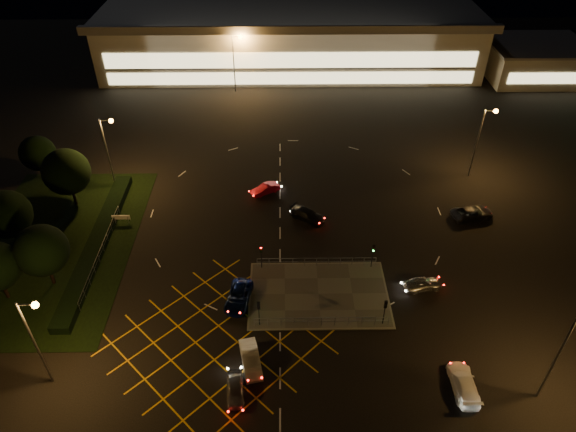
{
  "coord_description": "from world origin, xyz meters",
  "views": [
    {
      "loc": [
        -1.64,
        -38.84,
        39.16
      ],
      "look_at": [
        -1.04,
        8.71,
        2.0
      ],
      "focal_mm": 32.0,
      "sensor_mm": 36.0,
      "label": 1
    }
  ],
  "objects_px": {
    "car_near_silver": "(235,389)",
    "car_right_silver": "(423,284)",
    "car_circ_red": "(265,189)",
    "car_left_blue": "(239,297)",
    "signal_se": "(385,308)",
    "car_far_dkgrey": "(307,215)",
    "signal_nw": "(261,252)",
    "signal_sw": "(259,309)",
    "signal_ne": "(373,251)",
    "car_east_grey": "(472,213)",
    "car_approach_white": "(464,384)",
    "car_queue_white": "(251,359)"
  },
  "relations": [
    {
      "from": "signal_nw",
      "to": "car_queue_white",
      "type": "bearing_deg",
      "value": -92.91
    },
    {
      "from": "car_near_silver",
      "to": "car_right_silver",
      "type": "relative_size",
      "value": 0.92
    },
    {
      "from": "signal_nw",
      "to": "signal_ne",
      "type": "bearing_deg",
      "value": 0.0
    },
    {
      "from": "car_right_silver",
      "to": "car_circ_red",
      "type": "xyz_separation_m",
      "value": [
        -16.79,
        17.5,
        -0.06
      ]
    },
    {
      "from": "car_right_silver",
      "to": "car_far_dkgrey",
      "type": "bearing_deg",
      "value": 33.66
    },
    {
      "from": "car_far_dkgrey",
      "to": "car_east_grey",
      "type": "relative_size",
      "value": 0.89
    },
    {
      "from": "signal_se",
      "to": "car_far_dkgrey",
      "type": "height_order",
      "value": "signal_se"
    },
    {
      "from": "signal_sw",
      "to": "signal_ne",
      "type": "bearing_deg",
      "value": -146.35
    },
    {
      "from": "car_east_grey",
      "to": "car_approach_white",
      "type": "distance_m",
      "value": 25.16
    },
    {
      "from": "car_queue_white",
      "to": "signal_nw",
      "type": "bearing_deg",
      "value": 74.72
    },
    {
      "from": "car_queue_white",
      "to": "car_near_silver",
      "type": "bearing_deg",
      "value": -124.69
    },
    {
      "from": "car_near_silver",
      "to": "car_circ_red",
      "type": "bearing_deg",
      "value": 81.02
    },
    {
      "from": "car_queue_white",
      "to": "car_east_grey",
      "type": "bearing_deg",
      "value": 26.5
    },
    {
      "from": "signal_sw",
      "to": "signal_ne",
      "type": "height_order",
      "value": "same"
    },
    {
      "from": "signal_sw",
      "to": "car_far_dkgrey",
      "type": "relative_size",
      "value": 0.69
    },
    {
      "from": "signal_ne",
      "to": "car_circ_red",
      "type": "relative_size",
      "value": 0.83
    },
    {
      "from": "car_east_grey",
      "to": "signal_nw",
      "type": "bearing_deg",
      "value": 96.79
    },
    {
      "from": "signal_nw",
      "to": "car_approach_white",
      "type": "bearing_deg",
      "value": -40.52
    },
    {
      "from": "signal_ne",
      "to": "car_east_grey",
      "type": "height_order",
      "value": "signal_ne"
    },
    {
      "from": "signal_nw",
      "to": "car_left_blue",
      "type": "xyz_separation_m",
      "value": [
        -2.21,
        -4.84,
        -1.68
      ]
    },
    {
      "from": "car_near_silver",
      "to": "car_queue_white",
      "type": "relative_size",
      "value": 0.84
    },
    {
      "from": "car_queue_white",
      "to": "car_circ_red",
      "type": "xyz_separation_m",
      "value": [
        0.71,
        26.73,
        -0.1
      ]
    },
    {
      "from": "signal_nw",
      "to": "car_approach_white",
      "type": "xyz_separation_m",
      "value": [
        17.79,
        -15.21,
        -1.66
      ]
    },
    {
      "from": "car_right_silver",
      "to": "signal_ne",
      "type": "bearing_deg",
      "value": 45.89
    },
    {
      "from": "car_near_silver",
      "to": "car_left_blue",
      "type": "height_order",
      "value": "car_left_blue"
    },
    {
      "from": "car_approach_white",
      "to": "car_left_blue",
      "type": "bearing_deg",
      "value": -27.35
    },
    {
      "from": "car_left_blue",
      "to": "car_queue_white",
      "type": "bearing_deg",
      "value": -69.54
    },
    {
      "from": "car_far_dkgrey",
      "to": "car_circ_red",
      "type": "distance_m",
      "value": 7.69
    },
    {
      "from": "car_queue_white",
      "to": "signal_ne",
      "type": "bearing_deg",
      "value": 32.27
    },
    {
      "from": "signal_nw",
      "to": "car_circ_red",
      "type": "bearing_deg",
      "value": 89.68
    },
    {
      "from": "car_left_blue",
      "to": "car_circ_red",
      "type": "relative_size",
      "value": 1.29
    },
    {
      "from": "signal_ne",
      "to": "car_queue_white",
      "type": "bearing_deg",
      "value": -135.36
    },
    {
      "from": "car_queue_white",
      "to": "car_far_dkgrey",
      "type": "relative_size",
      "value": 0.96
    },
    {
      "from": "car_circ_red",
      "to": "signal_nw",
      "type": "bearing_deg",
      "value": -31.23
    },
    {
      "from": "signal_se",
      "to": "car_queue_white",
      "type": "distance_m",
      "value": 13.51
    },
    {
      "from": "signal_nw",
      "to": "car_right_silver",
      "type": "relative_size",
      "value": 0.79
    },
    {
      "from": "car_circ_red",
      "to": "signal_sw",
      "type": "bearing_deg",
      "value": -31.11
    },
    {
      "from": "car_left_blue",
      "to": "signal_nw",
      "type": "bearing_deg",
      "value": 74.29
    },
    {
      "from": "car_near_silver",
      "to": "car_far_dkgrey",
      "type": "height_order",
      "value": "car_far_dkgrey"
    },
    {
      "from": "signal_se",
      "to": "car_circ_red",
      "type": "distance_m",
      "value": 25.29
    },
    {
      "from": "signal_sw",
      "to": "car_queue_white",
      "type": "bearing_deg",
      "value": 81.96
    },
    {
      "from": "car_queue_white",
      "to": "car_approach_white",
      "type": "xyz_separation_m",
      "value": [
        18.43,
        -2.73,
        -0.01
      ]
    },
    {
      "from": "car_left_blue",
      "to": "car_far_dkgrey",
      "type": "distance_m",
      "value": 15.47
    },
    {
      "from": "car_near_silver",
      "to": "car_circ_red",
      "type": "height_order",
      "value": "car_circ_red"
    },
    {
      "from": "car_right_silver",
      "to": "car_circ_red",
      "type": "height_order",
      "value": "car_right_silver"
    },
    {
      "from": "car_east_grey",
      "to": "car_left_blue",
      "type": "bearing_deg",
      "value": 103.98
    },
    {
      "from": "car_far_dkgrey",
      "to": "car_approach_white",
      "type": "distance_m",
      "value": 26.91
    },
    {
      "from": "signal_se",
      "to": "signal_nw",
      "type": "bearing_deg",
      "value": -33.65
    },
    {
      "from": "signal_se",
      "to": "car_right_silver",
      "type": "xyz_separation_m",
      "value": [
        4.87,
        4.73,
        -1.68
      ]
    },
    {
      "from": "car_queue_white",
      "to": "car_far_dkgrey",
      "type": "height_order",
      "value": "car_queue_white"
    }
  ]
}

